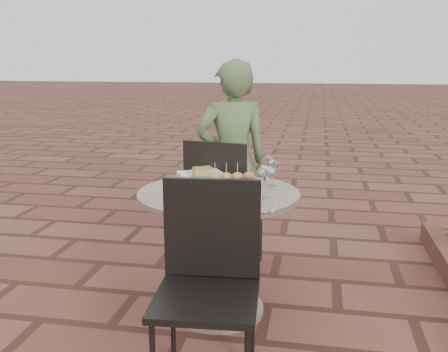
% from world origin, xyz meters
% --- Properties ---
extents(ground, '(60.00, 60.00, 0.00)m').
position_xyz_m(ground, '(0.00, 0.00, 0.00)').
color(ground, brown).
rests_on(ground, ground).
extents(cafe_table, '(0.90, 0.90, 0.73)m').
position_xyz_m(cafe_table, '(0.14, 0.29, 0.48)').
color(cafe_table, gray).
rests_on(cafe_table, ground).
extents(chair_far, '(0.53, 0.53, 0.93)m').
position_xyz_m(chair_far, '(0.05, 0.86, 0.55)').
color(chair_far, black).
rests_on(chair_far, ground).
extents(chair_near, '(0.47, 0.47, 0.93)m').
position_xyz_m(chair_near, '(0.23, -0.34, 0.55)').
color(chair_near, black).
rests_on(chair_near, ground).
extents(diner, '(0.61, 0.50, 1.45)m').
position_xyz_m(diner, '(0.07, 1.14, 0.73)').
color(diner, '#475C32').
rests_on(diner, ground).
extents(plate_salmon, '(0.36, 0.36, 0.07)m').
position_xyz_m(plate_salmon, '(-0.01, 0.56, 0.75)').
color(plate_salmon, white).
rests_on(plate_salmon, cafe_table).
extents(plate_sliders, '(0.30, 0.30, 0.16)m').
position_xyz_m(plate_sliders, '(0.21, 0.33, 0.77)').
color(plate_sliders, white).
rests_on(plate_sliders, cafe_table).
extents(plate_tuna, '(0.26, 0.26, 0.03)m').
position_xyz_m(plate_tuna, '(0.15, 0.03, 0.75)').
color(plate_tuna, white).
rests_on(plate_tuna, cafe_table).
extents(wine_glass_right, '(0.07, 0.07, 0.16)m').
position_xyz_m(wine_glass_right, '(0.40, 0.21, 0.84)').
color(wine_glass_right, white).
rests_on(wine_glass_right, cafe_table).
extents(wine_glass_mid, '(0.07, 0.07, 0.15)m').
position_xyz_m(wine_glass_mid, '(0.42, 0.49, 0.84)').
color(wine_glass_mid, white).
rests_on(wine_glass_mid, cafe_table).
extents(wine_glass_far, '(0.08, 0.08, 0.18)m').
position_xyz_m(wine_glass_far, '(0.39, 0.46, 0.86)').
color(wine_glass_far, white).
rests_on(wine_glass_far, cafe_table).
extents(steel_ramekin, '(0.07, 0.07, 0.04)m').
position_xyz_m(steel_ramekin, '(-0.14, 0.38, 0.75)').
color(steel_ramekin, silver).
rests_on(steel_ramekin, cafe_table).
extents(cutlery_set, '(0.11, 0.21, 0.00)m').
position_xyz_m(cutlery_set, '(0.45, 0.02, 0.73)').
color(cutlery_set, silver).
rests_on(cutlery_set, cafe_table).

